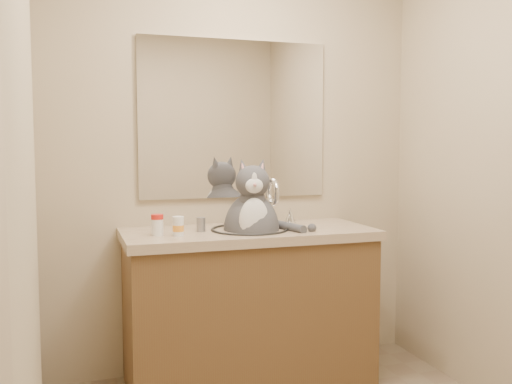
# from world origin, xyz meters

# --- Properties ---
(room) EXTENTS (2.22, 2.52, 2.42)m
(room) POSITION_xyz_m (0.00, 0.00, 1.20)
(room) COLOR #7B6C55
(room) RESTS_ON ground
(vanity) EXTENTS (1.34, 0.59, 1.12)m
(vanity) POSITION_xyz_m (0.00, 0.96, 0.44)
(vanity) COLOR brown
(vanity) RESTS_ON ground
(mirror) EXTENTS (1.10, 0.02, 0.90)m
(mirror) POSITION_xyz_m (0.00, 1.24, 1.45)
(mirror) COLOR white
(mirror) RESTS_ON room
(shower_curtain) EXTENTS (0.02, 1.30, 1.93)m
(shower_curtain) POSITION_xyz_m (-1.05, 0.10, 1.03)
(shower_curtain) COLOR beige
(shower_curtain) RESTS_ON ground
(cat) EXTENTS (0.41, 0.40, 0.59)m
(cat) POSITION_xyz_m (0.01, 0.94, 0.88)
(cat) COLOR #48494E
(cat) RESTS_ON vanity
(pill_bottle_redcap) EXTENTS (0.06, 0.06, 0.11)m
(pill_bottle_redcap) POSITION_xyz_m (-0.50, 0.91, 0.90)
(pill_bottle_redcap) COLOR white
(pill_bottle_redcap) RESTS_ON vanity
(pill_bottle_orange) EXTENTS (0.08, 0.08, 0.10)m
(pill_bottle_orange) POSITION_xyz_m (-0.40, 0.86, 0.90)
(pill_bottle_orange) COLOR white
(pill_bottle_orange) RESTS_ON vanity
(grey_canister) EXTENTS (0.06, 0.06, 0.07)m
(grey_canister) POSITION_xyz_m (-0.26, 0.97, 0.89)
(grey_canister) COLOR gray
(grey_canister) RESTS_ON vanity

